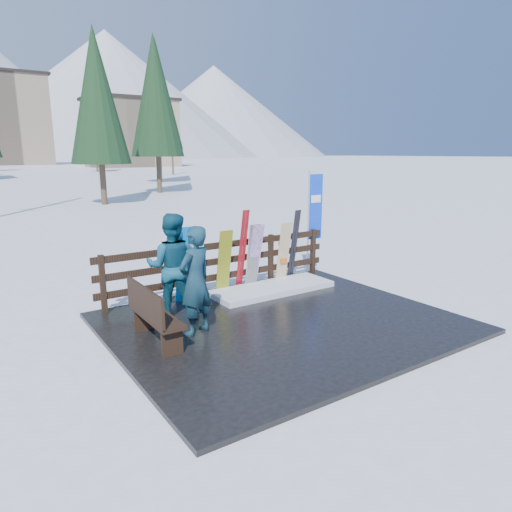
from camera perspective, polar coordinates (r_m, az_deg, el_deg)
ground at (r=8.49m, az=3.34°, el=-8.58°), size 700.00×700.00×0.00m
deck at (r=8.47m, az=3.35°, el=-8.33°), size 6.00×5.00×0.08m
fence at (r=10.03m, az=-4.20°, el=-0.81°), size 5.60×0.10×1.15m
snow_patch at (r=10.17m, az=2.05°, el=-4.07°), size 2.80×1.00×0.12m
bench at (r=7.51m, az=-12.90°, el=-6.95°), size 0.41×1.50×0.97m
snowboard_0 at (r=9.35m, az=-9.07°, el=-1.10°), size 0.29×0.26×1.58m
snowboard_1 at (r=9.48m, az=-7.63°, el=-1.47°), size 0.31×0.34×1.39m
snowboard_2 at (r=9.78m, az=-4.01°, el=-0.81°), size 0.31×0.28×1.43m
snowboard_3 at (r=10.18m, az=-0.15°, el=-0.08°), size 0.28×0.37×1.48m
snowboard_4 at (r=10.16m, az=-0.39°, el=-0.11°), size 0.29×0.23×1.49m
snowboard_5 at (r=10.64m, az=3.46°, el=0.38°), size 0.29×0.26×1.46m
ski_pair_a at (r=10.05m, az=-1.72°, el=0.73°), size 0.16×0.37×1.82m
ski_pair_b at (r=10.88m, az=4.75°, el=1.34°), size 0.17×0.30×1.71m
rental_flag at (r=11.40m, az=7.23°, el=5.62°), size 0.45×0.04×2.60m
person_front at (r=7.68m, az=-7.57°, el=-3.08°), size 0.79×0.65×1.85m
person_back at (r=8.48m, az=-10.44°, el=-1.28°), size 1.20×1.13×1.96m
trees at (r=56.42m, az=-26.33°, el=14.45°), size 42.19×68.76×13.71m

